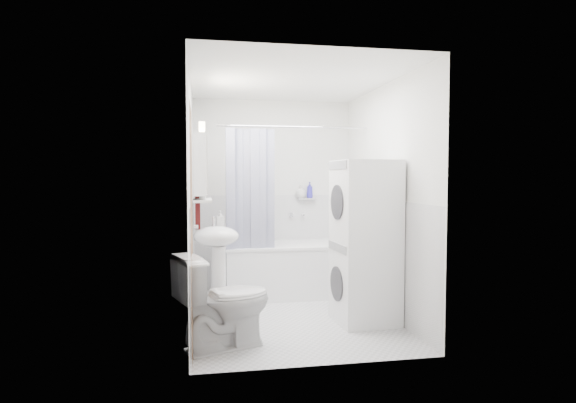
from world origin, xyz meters
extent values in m
plane|color=silver|center=(0.00, 0.00, 0.00)|extent=(2.60, 2.60, 0.00)
plane|color=white|center=(0.00, 1.30, 1.20)|extent=(2.00, 0.00, 2.00)
plane|color=white|center=(0.00, -1.30, 1.20)|extent=(2.00, 0.00, 2.00)
plane|color=white|center=(-1.00, 0.00, 1.20)|extent=(0.00, 2.60, 2.60)
plane|color=white|center=(1.00, 0.00, 1.20)|extent=(0.00, 2.60, 2.60)
plane|color=white|center=(0.00, 0.00, 2.40)|extent=(2.60, 2.60, 0.00)
plane|color=white|center=(0.00, 1.29, 0.60)|extent=(1.98, 0.00, 1.98)
plane|color=white|center=(-0.99, 0.00, 0.60)|extent=(0.00, 2.58, 2.58)
plane|color=white|center=(0.99, 0.00, 0.60)|extent=(0.00, 2.58, 2.58)
plane|color=brown|center=(-0.98, -0.88, 1.00)|extent=(0.00, 2.00, 2.00)
cylinder|color=silver|center=(-0.95, -0.55, 1.00)|extent=(0.04, 0.04, 0.04)
cube|color=white|center=(0.18, 0.92, 0.30)|extent=(1.63, 0.76, 0.60)
cube|color=white|center=(0.18, 0.92, 0.61)|extent=(1.65, 0.78, 0.03)
cube|color=silver|center=(0.18, 0.92, 0.50)|extent=(1.45, 0.58, 0.20)
cylinder|color=silver|center=(0.38, 1.25, 0.95)|extent=(0.04, 0.12, 0.04)
cylinder|color=silver|center=(0.18, 0.59, 2.00)|extent=(1.83, 0.02, 0.02)
cube|color=#151A4B|center=(-0.58, 0.59, 1.25)|extent=(0.10, 0.02, 1.45)
cube|color=#151A4B|center=(-0.49, 0.59, 1.25)|extent=(0.10, 0.02, 1.45)
cube|color=#151A4B|center=(-0.40, 0.59, 1.25)|extent=(0.10, 0.02, 1.45)
cube|color=#151A4B|center=(-0.31, 0.59, 1.25)|extent=(0.10, 0.02, 1.45)
cube|color=#151A4B|center=(-0.22, 0.59, 1.25)|extent=(0.10, 0.02, 1.45)
cube|color=#151A4B|center=(-0.13, 0.59, 1.25)|extent=(0.10, 0.02, 1.45)
ellipsoid|color=white|center=(-0.76, -0.03, 0.85)|extent=(0.44, 0.37, 0.20)
cylinder|color=white|center=(-0.74, -0.03, 0.38)|extent=(0.14, 0.14, 0.75)
cylinder|color=silver|center=(-0.78, 0.11, 0.97)|extent=(0.03, 0.03, 0.14)
cylinder|color=silver|center=(-0.78, 0.07, 1.03)|extent=(0.02, 0.10, 0.02)
cube|color=white|center=(-0.91, 0.10, 1.55)|extent=(0.12, 0.50, 0.60)
cube|color=white|center=(-0.84, 0.10, 1.55)|extent=(0.01, 0.47, 0.57)
cube|color=#FFEABF|center=(-0.89, 0.10, 1.93)|extent=(0.06, 0.45, 0.06)
cube|color=silver|center=(-0.89, 0.10, 1.20)|extent=(0.18, 0.54, 0.02)
cube|color=silver|center=(0.43, 1.24, 1.15)|extent=(0.22, 0.06, 0.02)
cube|color=#591B16|center=(-0.94, 0.35, 1.28)|extent=(0.05, 0.32, 0.76)
cube|color=#591B16|center=(-0.91, 0.35, 1.63)|extent=(0.03, 0.28, 0.08)
cylinder|color=silver|center=(-0.95, 0.35, 1.67)|extent=(0.02, 0.04, 0.02)
cube|color=white|center=(0.68, -0.30, 0.40)|extent=(0.60, 0.60, 0.80)
cylinder|color=#2D2D33|center=(0.39, -0.30, 0.39)|extent=(0.04, 0.34, 0.34)
cube|color=gray|center=(0.39, -0.30, 0.75)|extent=(0.04, 0.50, 0.08)
cube|color=white|center=(0.68, -0.30, 1.20)|extent=(0.60, 0.60, 0.80)
cylinder|color=#2D2D33|center=(0.39, -0.30, 1.19)|extent=(0.04, 0.34, 0.34)
cube|color=gray|center=(0.39, -0.30, 1.55)|extent=(0.04, 0.50, 0.08)
imported|color=white|center=(-0.72, -0.78, 0.39)|extent=(0.91, 0.70, 0.79)
imported|color=gray|center=(-0.71, 0.25, 0.95)|extent=(0.08, 0.17, 0.08)
imported|color=gray|center=(-0.89, -0.05, 1.25)|extent=(0.07, 0.18, 0.07)
imported|color=gray|center=(-0.89, 0.22, 1.26)|extent=(0.10, 0.09, 0.10)
imported|color=gray|center=(0.35, 1.24, 1.23)|extent=(0.13, 0.17, 0.13)
imported|color=#322BAF|center=(0.47, 1.24, 1.20)|extent=(0.08, 0.21, 0.08)
camera|label=1|loc=(-0.90, -4.78, 1.44)|focal=30.00mm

